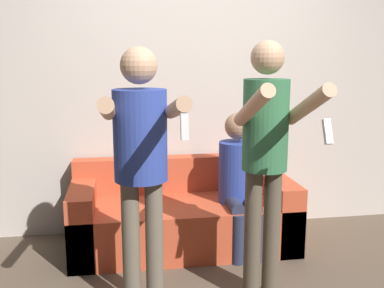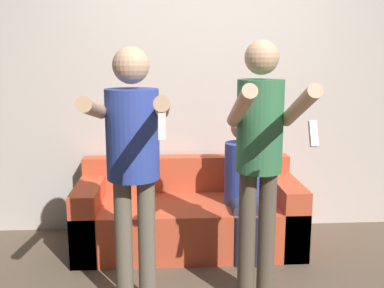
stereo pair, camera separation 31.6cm
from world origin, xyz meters
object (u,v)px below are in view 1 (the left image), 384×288
(person_standing_right, at_px, (266,147))
(person_standing_left, at_px, (141,152))
(person_seated, at_px, (239,177))
(couch, at_px, (183,216))

(person_standing_right, bearing_deg, person_standing_left, -179.90)
(person_seated, bearing_deg, person_standing_left, -135.46)
(person_standing_left, height_order, person_standing_right, person_standing_right)
(person_standing_left, bearing_deg, person_standing_right, 0.10)
(person_standing_left, relative_size, person_standing_right, 0.98)
(couch, distance_m, person_standing_left, 1.29)
(person_standing_right, bearing_deg, couch, 111.70)
(person_standing_left, xyz_separation_m, person_standing_right, (0.77, 0.00, 0.00))
(couch, bearing_deg, person_standing_right, -68.30)
(couch, distance_m, person_standing_right, 1.29)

